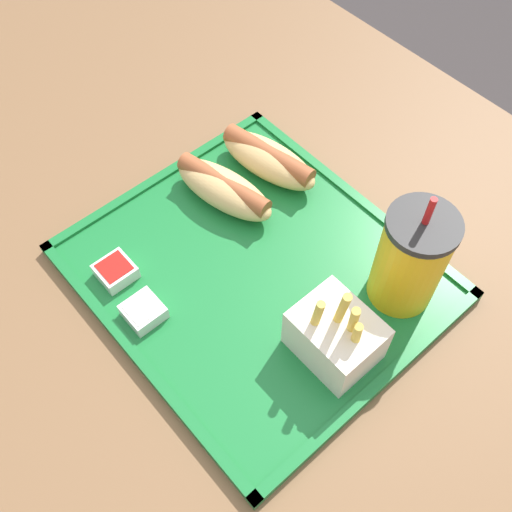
% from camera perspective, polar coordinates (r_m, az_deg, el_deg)
% --- Properties ---
extents(ground_plane, '(8.00, 8.00, 0.00)m').
position_cam_1_polar(ground_plane, '(1.43, -0.09, -18.03)').
color(ground_plane, '#383333').
extents(dining_table, '(1.42, 0.89, 0.78)m').
position_cam_1_polar(dining_table, '(1.06, -0.12, -12.40)').
color(dining_table, brown).
rests_on(dining_table, ground_plane).
extents(food_tray, '(0.39, 0.35, 0.01)m').
position_cam_1_polar(food_tray, '(0.70, 0.00, -1.57)').
color(food_tray, '#197233').
rests_on(food_tray, dining_table).
extents(soda_cup, '(0.08, 0.08, 0.16)m').
position_cam_1_polar(soda_cup, '(0.65, 14.52, -0.27)').
color(soda_cup, gold).
rests_on(soda_cup, food_tray).
extents(hot_dog_far, '(0.15, 0.08, 0.04)m').
position_cam_1_polar(hot_dog_far, '(0.77, 1.20, 9.23)').
color(hot_dog_far, '#DBB270').
rests_on(hot_dog_far, food_tray).
extents(hot_dog_near, '(0.15, 0.08, 0.04)m').
position_cam_1_polar(hot_dog_near, '(0.74, -3.07, 6.44)').
color(hot_dog_near, '#DBB270').
rests_on(hot_dog_near, food_tray).
extents(fries_carton, '(0.09, 0.07, 0.12)m').
position_cam_1_polar(fries_carton, '(0.62, 7.59, -7.52)').
color(fries_carton, silver).
rests_on(fries_carton, food_tray).
extents(sauce_cup_mayo, '(0.04, 0.04, 0.02)m').
position_cam_1_polar(sauce_cup_mayo, '(0.67, -10.68, -5.19)').
color(sauce_cup_mayo, silver).
rests_on(sauce_cup_mayo, food_tray).
extents(sauce_cup_ketchup, '(0.04, 0.04, 0.02)m').
position_cam_1_polar(sauce_cup_ketchup, '(0.70, -13.24, -1.39)').
color(sauce_cup_ketchup, silver).
rests_on(sauce_cup_ketchup, food_tray).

